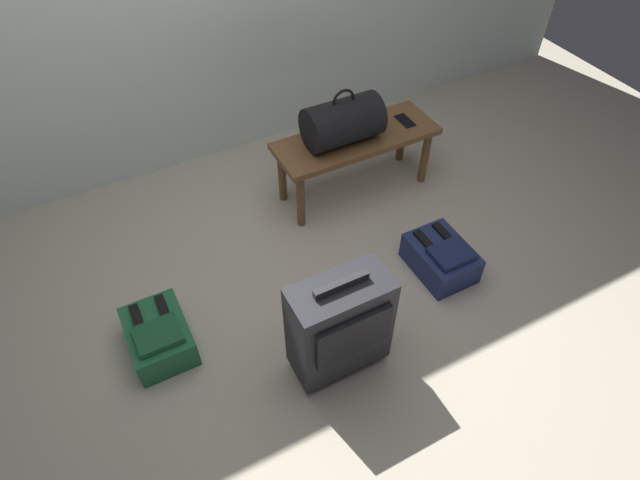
{
  "coord_description": "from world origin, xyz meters",
  "views": [
    {
      "loc": [
        -0.73,
        -1.43,
        2.27
      ],
      "look_at": [
        0.16,
        0.26,
        0.25
      ],
      "focal_mm": 29.68,
      "sensor_mm": 36.0,
      "label": 1
    }
  ],
  "objects_px": {
    "cell_phone": "(405,121)",
    "bench": "(356,145)",
    "backpack_green": "(159,336)",
    "backpack_navy": "(441,258)",
    "suitcase_upright_charcoal": "(340,325)",
    "duffel_bag_black": "(343,122)"
  },
  "relations": [
    {
      "from": "bench",
      "to": "duffel_bag_black",
      "type": "distance_m",
      "value": 0.22
    },
    {
      "from": "suitcase_upright_charcoal",
      "to": "backpack_green",
      "type": "bearing_deg",
      "value": 146.55
    },
    {
      "from": "cell_phone",
      "to": "suitcase_upright_charcoal",
      "type": "relative_size",
      "value": 0.23
    },
    {
      "from": "cell_phone",
      "to": "backpack_navy",
      "type": "height_order",
      "value": "cell_phone"
    },
    {
      "from": "backpack_green",
      "to": "backpack_navy",
      "type": "xyz_separation_m",
      "value": [
        1.52,
        -0.22,
        0.0
      ]
    },
    {
      "from": "suitcase_upright_charcoal",
      "to": "backpack_navy",
      "type": "bearing_deg",
      "value": 18.22
    },
    {
      "from": "suitcase_upright_charcoal",
      "to": "backpack_green",
      "type": "xyz_separation_m",
      "value": [
        -0.73,
        0.48,
        -0.22
      ]
    },
    {
      "from": "suitcase_upright_charcoal",
      "to": "backpack_navy",
      "type": "xyz_separation_m",
      "value": [
        0.79,
        0.26,
        -0.22
      ]
    },
    {
      "from": "cell_phone",
      "to": "suitcase_upright_charcoal",
      "type": "distance_m",
      "value": 1.5
    },
    {
      "from": "suitcase_upright_charcoal",
      "to": "backpack_green",
      "type": "relative_size",
      "value": 1.63
    },
    {
      "from": "duffel_bag_black",
      "to": "bench",
      "type": "bearing_deg",
      "value": 0.0
    },
    {
      "from": "bench",
      "to": "suitcase_upright_charcoal",
      "type": "bearing_deg",
      "value": -123.4
    },
    {
      "from": "bench",
      "to": "cell_phone",
      "type": "height_order",
      "value": "cell_phone"
    },
    {
      "from": "duffel_bag_black",
      "to": "backpack_navy",
      "type": "relative_size",
      "value": 1.16
    },
    {
      "from": "cell_phone",
      "to": "bench",
      "type": "bearing_deg",
      "value": 179.2
    },
    {
      "from": "cell_phone",
      "to": "backpack_navy",
      "type": "bearing_deg",
      "value": -107.81
    },
    {
      "from": "cell_phone",
      "to": "suitcase_upright_charcoal",
      "type": "bearing_deg",
      "value": -134.51
    },
    {
      "from": "bench",
      "to": "backpack_navy",
      "type": "xyz_separation_m",
      "value": [
        0.08,
        -0.81,
        -0.26
      ]
    },
    {
      "from": "bench",
      "to": "backpack_green",
      "type": "distance_m",
      "value": 1.57
    },
    {
      "from": "bench",
      "to": "duffel_bag_black",
      "type": "height_order",
      "value": "duffel_bag_black"
    },
    {
      "from": "duffel_bag_black",
      "to": "suitcase_upright_charcoal",
      "type": "relative_size",
      "value": 0.71
    },
    {
      "from": "bench",
      "to": "duffel_bag_black",
      "type": "bearing_deg",
      "value": 180.0
    }
  ]
}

